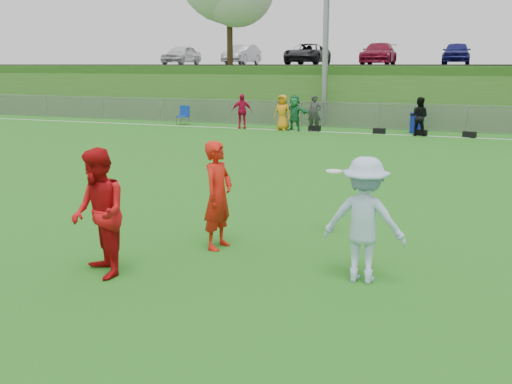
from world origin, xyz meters
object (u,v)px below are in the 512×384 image
at_px(player_red_center, 99,213).
at_px(frisbee, 334,171).
at_px(player_blue, 364,220).
at_px(player_red_left, 218,195).
at_px(recycling_bin, 417,123).

height_order(player_red_center, frisbee, player_red_center).
bearing_deg(frisbee, player_blue, -66.47).
height_order(player_blue, frisbee, player_blue).
bearing_deg(frisbee, player_red_center, -129.88).
relative_size(player_blue, frisbee, 6.08).
xyz_separation_m(player_red_center, frisbee, (2.76, 3.30, 0.23)).
bearing_deg(player_red_center, player_red_left, 99.00).
bearing_deg(player_red_center, player_blue, 57.36).
distance_m(player_red_center, player_blue, 3.86).
bearing_deg(recycling_bin, frisbee, -90.11).
xyz_separation_m(frisbee, recycling_bin, (0.03, 17.11, -0.72)).
distance_m(frisbee, recycling_bin, 17.12).
bearing_deg(recycling_bin, player_blue, -87.33).
distance_m(player_red_center, frisbee, 4.30).
bearing_deg(player_blue, recycling_bin, -86.75).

